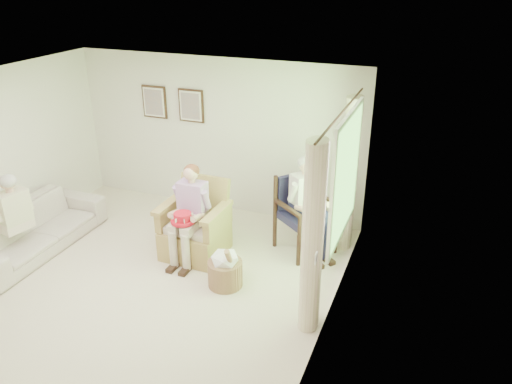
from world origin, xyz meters
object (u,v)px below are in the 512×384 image
wood_armchair (308,210)px  person_wicker (190,207)px  sofa (34,229)px  person_sofa (10,214)px  red_hat (183,218)px  person_dark (305,199)px  wicker_armchair (196,231)px  hatbox (225,268)px

wood_armchair → person_wicker: person_wicker is taller
sofa → person_sofa: 0.54m
sofa → person_sofa: person_sofa is taller
sofa → red_hat: red_hat is taller
person_wicker → red_hat: person_wicker is taller
person_sofa → person_wicker: bearing=125.5°
wood_armchair → red_hat: size_ratio=3.36×
person_dark → person_sofa: (-3.76, -1.69, -0.11)m
person_wicker → person_dark: size_ratio=0.96×
wicker_armchair → red_hat: size_ratio=3.33×
wicker_armchair → sofa: 2.42m
red_hat → hatbox: (0.74, -0.26, -0.47)m
sofa → red_hat: size_ratio=6.79×
sofa → hatbox: size_ratio=3.33×
hatbox → person_dark: bearing=58.6°
sofa → person_wicker: person_wicker is taller
wood_armchair → sofa: bearing=150.2°
person_dark → person_wicker: bearing=154.4°
wicker_armchair → person_sofa: bearing=-153.1°
person_sofa → sofa: bearing=-167.4°
person_sofa → hatbox: person_sofa is taller
hatbox → person_wicker: bearing=147.9°
sofa → hatbox: hatbox is taller
person_wicker → person_sofa: person_wicker is taller
red_hat → hatbox: bearing=-19.3°
person_wicker → person_sofa: bearing=-156.1°
person_dark → red_hat: bearing=160.3°
wicker_armchair → wood_armchair: wood_armchair is taller
wicker_armchair → hatbox: bearing=-38.5°
sofa → hatbox: (3.04, 0.16, -0.07)m
person_dark → hatbox: bearing=-173.3°
wood_armchair → hatbox: size_ratio=1.65×
person_sofa → red_hat: 2.42m
person_wicker → hatbox: person_wicker is taller
wicker_armchair → person_wicker: (0.00, -0.15, 0.46)m
wood_armchair → hatbox: 1.59m
person_dark → hatbox: size_ratio=2.13×
sofa → person_dark: size_ratio=1.56×
wood_armchair → person_dark: (-0.00, -0.18, 0.25)m
person_dark → red_hat: size_ratio=4.35×
person_dark → person_sofa: 4.12m
sofa → wood_armchair: bearing=-67.9°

